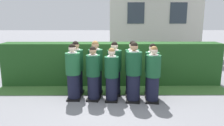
% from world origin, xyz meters
% --- Properties ---
extents(ground_plane, '(60.00, 60.00, 0.00)m').
position_xyz_m(ground_plane, '(0.00, 0.00, 0.00)').
color(ground_plane, slate).
extents(student_front_row_0, '(0.42, 0.47, 1.63)m').
position_xyz_m(student_front_row_0, '(-1.11, 0.12, 0.78)').
color(student_front_row_0, black).
rests_on(student_front_row_0, ground).
extents(student_front_row_1, '(0.43, 0.53, 1.56)m').
position_xyz_m(student_front_row_1, '(-0.54, 0.07, 0.74)').
color(student_front_row_1, black).
rests_on(student_front_row_1, ground).
extents(student_front_row_2, '(0.40, 0.50, 1.53)m').
position_xyz_m(student_front_row_2, '(-0.01, -0.01, 0.73)').
color(student_front_row_2, black).
rests_on(student_front_row_2, ground).
extents(student_front_row_3, '(0.46, 0.54, 1.70)m').
position_xyz_m(student_front_row_3, '(0.60, -0.04, 0.81)').
color(student_front_row_3, black).
rests_on(student_front_row_3, ground).
extents(student_front_row_4, '(0.43, 0.51, 1.59)m').
position_xyz_m(student_front_row_4, '(1.14, -0.08, 0.76)').
color(student_front_row_4, black).
rests_on(student_front_row_4, ground).
extents(student_rear_row_0, '(0.43, 0.50, 1.65)m').
position_xyz_m(student_rear_row_0, '(-1.09, 0.57, 0.79)').
color(student_rear_row_0, black).
rests_on(student_rear_row_0, ground).
extents(student_rear_row_1, '(0.43, 0.54, 1.67)m').
position_xyz_m(student_rear_row_1, '(-0.50, 0.52, 0.80)').
color(student_rear_row_1, black).
rests_on(student_rear_row_1, ground).
extents(student_rear_row_2, '(0.43, 0.50, 1.64)m').
position_xyz_m(student_rear_row_2, '(0.07, 0.49, 0.78)').
color(student_rear_row_2, black).
rests_on(student_rear_row_2, ground).
extents(student_rear_row_3, '(0.43, 0.53, 1.67)m').
position_xyz_m(student_rear_row_3, '(0.61, 0.44, 0.80)').
color(student_rear_row_3, black).
rests_on(student_rear_row_3, ground).
extents(student_rear_row_4, '(0.42, 0.50, 1.60)m').
position_xyz_m(student_rear_row_4, '(1.18, 0.35, 0.76)').
color(student_rear_row_4, black).
rests_on(student_rear_row_4, ground).
extents(hedge, '(7.58, 0.70, 1.46)m').
position_xyz_m(hedge, '(0.00, 1.65, 0.73)').
color(hedge, '#214C1E').
rests_on(hedge, ground).
extents(school_building_main, '(5.34, 4.47, 5.56)m').
position_xyz_m(school_building_main, '(2.46, 8.13, 2.85)').
color(school_building_main, beige).
rests_on(school_building_main, ground).
extents(lawn_strip, '(7.58, 0.90, 0.01)m').
position_xyz_m(lawn_strip, '(0.00, 0.85, 0.00)').
color(lawn_strip, '#477A38').
rests_on(lawn_strip, ground).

